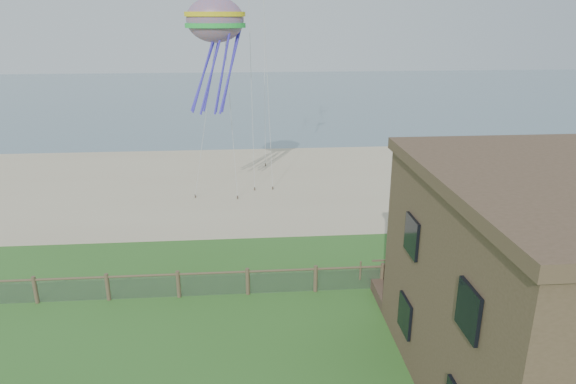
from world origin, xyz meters
TOP-DOWN VIEW (x-y plane):
  - sand_beach at (0.00, 22.00)m, footprint 72.00×20.00m
  - ocean at (0.00, 66.00)m, footprint 160.00×68.00m
  - chainlink_fence at (0.00, 6.00)m, footprint 36.20×0.20m
  - motel_deck at (13.00, 5.00)m, footprint 15.00×2.00m
  - picnic_table at (7.01, 4.29)m, footprint 2.04×1.62m
  - octopus_kite at (-1.45, 15.95)m, footprint 4.02×3.50m

SIDE VIEW (x-z plane):
  - ocean at x=0.00m, z-range -0.01..0.01m
  - sand_beach at x=0.00m, z-range -0.01..0.01m
  - motel_deck at x=13.00m, z-range 0.00..0.50m
  - picnic_table at x=7.01m, z-range 0.00..0.81m
  - chainlink_fence at x=0.00m, z-range -0.07..1.18m
  - octopus_kite at x=-1.45m, z-range 6.20..13.11m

